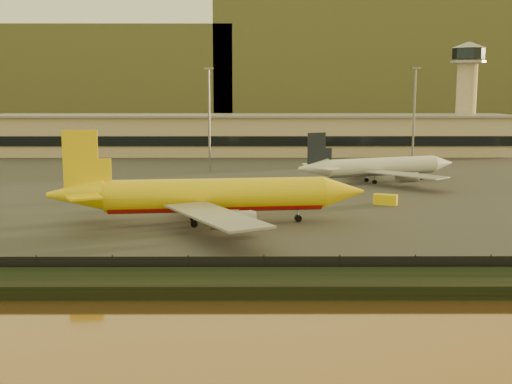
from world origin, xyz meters
TOP-DOWN VIEW (x-y plane):
  - ground at (0.00, 0.00)m, footprint 900.00×900.00m
  - embankment at (0.00, -17.00)m, footprint 320.00×7.00m
  - tarmac at (0.00, 95.00)m, footprint 320.00×220.00m
  - perimeter_fence at (0.00, -13.00)m, footprint 300.00×0.05m
  - terminal_building at (-14.52, 125.55)m, footprint 202.00×25.00m
  - control_tower at (70.00, 131.00)m, footprint 11.20×11.20m
  - apron_light_masts at (15.00, 75.00)m, footprint 152.20×12.20m
  - distant_hills at (-20.74, 340.00)m, footprint 470.00×160.00m
  - dhl_cargo_jet at (-5.49, 14.86)m, footprint 47.06×45.77m
  - white_narrowbody_jet at (28.29, 59.85)m, footprint 37.39×35.33m
  - gse_vehicle_yellow at (23.91, 31.36)m, footprint 4.39×3.18m
  - gse_vehicle_white at (-7.76, 31.79)m, footprint 4.55×3.40m

SIDE VIEW (x-z plane):
  - ground at x=0.00m, z-range 0.00..0.00m
  - tarmac at x=0.00m, z-range 0.00..0.20m
  - embankment at x=0.00m, z-range 0.00..1.40m
  - gse_vehicle_yellow at x=23.91m, z-range 0.20..2.00m
  - gse_vehicle_white at x=-7.76m, z-range 0.20..2.07m
  - perimeter_fence at x=0.00m, z-range 0.20..2.40m
  - white_narrowbody_jet at x=28.29m, z-range -2.05..9.11m
  - dhl_cargo_jet at x=-5.49m, z-range -2.63..11.42m
  - terminal_building at x=-14.52m, z-range -0.05..12.55m
  - apron_light_masts at x=15.00m, z-range 3.00..28.40m
  - control_tower at x=70.00m, z-range 3.91..39.41m
  - distant_hills at x=-20.74m, z-range -3.61..66.39m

